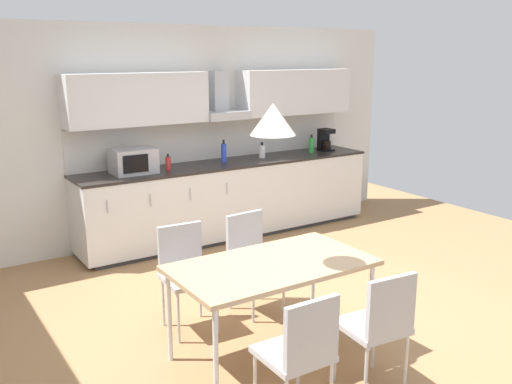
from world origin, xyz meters
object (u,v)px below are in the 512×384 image
(chair_far_right, at_px, (251,252))
(chair_near_right, at_px, (380,320))
(coffee_maker, at_px, (325,140))
(chair_near_left, at_px, (301,347))
(microwave, at_px, (133,161))
(pendant_lamp, at_px, (273,119))
(bottle_red, at_px, (168,163))
(dining_table, at_px, (272,269))
(bottle_green, at_px, (311,145))
(bottle_blue, at_px, (224,153))
(bottle_white, at_px, (262,151))
(chair_far_left, at_px, (185,266))

(chair_far_right, distance_m, chair_near_right, 1.59)
(coffee_maker, distance_m, chair_near_left, 4.77)
(microwave, distance_m, chair_far_right, 2.04)
(microwave, height_order, pendant_lamp, pendant_lamp)
(bottle_red, height_order, chair_near_left, bottle_red)
(bottle_red, relative_size, dining_table, 0.13)
(microwave, relative_size, coffee_maker, 1.60)
(dining_table, distance_m, chair_near_left, 0.88)
(coffee_maker, bearing_deg, bottle_green, -171.09)
(coffee_maker, height_order, bottle_blue, coffee_maker)
(chair_far_right, bearing_deg, chair_near_right, -90.05)
(bottle_red, height_order, chair_far_right, bottle_red)
(dining_table, xyz_separation_m, chair_far_right, (0.33, 0.79, -0.17))
(coffee_maker, distance_m, bottle_green, 0.28)
(bottle_green, xyz_separation_m, chair_far_right, (-2.20, -1.93, -0.51))
(bottle_green, relative_size, bottle_blue, 0.88)
(bottle_red, distance_m, chair_near_left, 3.60)
(bottle_white, xyz_separation_m, dining_table, (-1.75, -2.76, -0.32))
(pendant_lamp, bearing_deg, chair_far_left, 112.39)
(microwave, bearing_deg, bottle_red, -6.41)
(dining_table, height_order, chair_far_left, chair_far_left)
(pendant_lamp, bearing_deg, dining_table, 0.00)
(chair_far_left, bearing_deg, bottle_white, 43.45)
(bottle_red, bearing_deg, bottle_blue, 5.48)
(bottle_white, bearing_deg, microwave, -179.12)
(bottle_blue, bearing_deg, bottle_red, -174.52)
(microwave, height_order, bottle_red, microwave)
(chair_far_right, bearing_deg, chair_far_left, 179.99)
(bottle_red, relative_size, bottle_green, 0.77)
(bottle_green, bearing_deg, bottle_white, 176.82)
(bottle_green, xyz_separation_m, chair_near_left, (-2.86, -3.51, -0.51))
(bottle_red, height_order, bottle_blue, bottle_blue)
(coffee_maker, distance_m, bottle_red, 2.39)
(bottle_blue, relative_size, chair_near_right, 0.32)
(microwave, relative_size, chair_near_right, 0.55)
(bottle_blue, xyz_separation_m, chair_far_left, (-1.52, -1.97, -0.53))
(coffee_maker, relative_size, pendant_lamp, 0.94)
(chair_far_right, bearing_deg, microwave, 99.19)
(bottle_red, xyz_separation_m, chair_near_left, (-0.74, -3.48, -0.49))
(bottle_white, xyz_separation_m, chair_far_left, (-2.08, -1.97, -0.49))
(chair_near_left, distance_m, chair_near_right, 0.66)
(coffee_maker, relative_size, bottle_green, 1.23)
(bottle_green, bearing_deg, chair_far_left, -145.94)
(bottle_white, height_order, bottle_blue, bottle_blue)
(microwave, distance_m, chair_near_right, 3.58)
(dining_table, relative_size, chair_near_left, 1.69)
(microwave, height_order, bottle_blue, microwave)
(chair_far_left, xyz_separation_m, chair_near_right, (0.65, -1.59, 0.00))
(coffee_maker, height_order, bottle_white, coffee_maker)
(bottle_red, bearing_deg, dining_table, -98.65)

